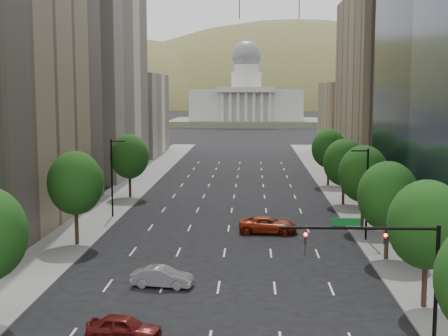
# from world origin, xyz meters

# --- Properties ---
(sidewalk_left) EXTENTS (6.00, 200.00, 0.15)m
(sidewalk_left) POSITION_xyz_m (-15.50, 60.00, 0.07)
(sidewalk_left) COLOR slate
(sidewalk_left) RESTS_ON ground
(sidewalk_right) EXTENTS (6.00, 200.00, 0.15)m
(sidewalk_right) POSITION_xyz_m (15.50, 60.00, 0.07)
(sidewalk_right) COLOR slate
(sidewalk_right) RESTS_ON ground
(midrise_cream_left) EXTENTS (14.00, 30.00, 35.00)m
(midrise_cream_left) POSITION_xyz_m (-25.00, 103.00, 17.50)
(midrise_cream_left) COLOR beige
(midrise_cream_left) RESTS_ON ground
(filler_left) EXTENTS (14.00, 26.00, 18.00)m
(filler_left) POSITION_xyz_m (-25.00, 136.00, 9.00)
(filler_left) COLOR beige
(filler_left) RESTS_ON ground
(parking_tan_right) EXTENTS (14.00, 30.00, 30.00)m
(parking_tan_right) POSITION_xyz_m (25.00, 100.00, 15.00)
(parking_tan_right) COLOR #8C7759
(parking_tan_right) RESTS_ON ground
(filler_right) EXTENTS (14.00, 26.00, 16.00)m
(filler_right) POSITION_xyz_m (25.00, 133.00, 8.00)
(filler_right) COLOR #8C7759
(filler_right) RESTS_ON ground
(tree_right_1) EXTENTS (5.20, 5.20, 8.75)m
(tree_right_1) POSITION_xyz_m (14.00, 36.00, 5.75)
(tree_right_1) COLOR #382316
(tree_right_1) RESTS_ON ground
(tree_right_2) EXTENTS (5.20, 5.20, 8.61)m
(tree_right_2) POSITION_xyz_m (14.00, 48.00, 5.60)
(tree_right_2) COLOR #382316
(tree_right_2) RESTS_ON ground
(tree_right_3) EXTENTS (5.20, 5.20, 8.89)m
(tree_right_3) POSITION_xyz_m (14.00, 60.00, 5.89)
(tree_right_3) COLOR #382316
(tree_right_3) RESTS_ON ground
(tree_right_4) EXTENTS (5.20, 5.20, 8.46)m
(tree_right_4) POSITION_xyz_m (14.00, 74.00, 5.46)
(tree_right_4) COLOR #382316
(tree_right_4) RESTS_ON ground
(tree_right_5) EXTENTS (5.20, 5.20, 8.75)m
(tree_right_5) POSITION_xyz_m (14.00, 90.00, 5.75)
(tree_right_5) COLOR #382316
(tree_right_5) RESTS_ON ground
(tree_left_1) EXTENTS (5.20, 5.20, 8.97)m
(tree_left_1) POSITION_xyz_m (-14.00, 52.00, 5.96)
(tree_left_1) COLOR #382316
(tree_left_1) RESTS_ON ground
(tree_left_2) EXTENTS (5.20, 5.20, 8.68)m
(tree_left_2) POSITION_xyz_m (-14.00, 78.00, 5.68)
(tree_left_2) COLOR #382316
(tree_left_2) RESTS_ON ground
(streetlight_rn) EXTENTS (1.70, 0.20, 9.00)m
(streetlight_rn) POSITION_xyz_m (13.44, 55.00, 4.84)
(streetlight_rn) COLOR black
(streetlight_rn) RESTS_ON ground
(streetlight_ln) EXTENTS (1.70, 0.20, 9.00)m
(streetlight_ln) POSITION_xyz_m (-13.44, 65.00, 4.84)
(streetlight_ln) COLOR black
(streetlight_ln) RESTS_ON ground
(traffic_signal) EXTENTS (9.12, 0.40, 7.38)m
(traffic_signal) POSITION_xyz_m (10.53, 30.00, 5.17)
(traffic_signal) COLOR black
(traffic_signal) RESTS_ON ground
(capitol) EXTENTS (60.00, 40.00, 35.20)m
(capitol) POSITION_xyz_m (0.00, 249.71, 8.58)
(capitol) COLOR #596647
(capitol) RESTS_ON ground
(foothills) EXTENTS (720.00, 413.00, 263.00)m
(foothills) POSITION_xyz_m (34.67, 599.39, -37.78)
(foothills) COLOR olive
(foothills) RESTS_ON ground
(car_maroon) EXTENTS (4.61, 2.35, 1.50)m
(car_maroon) POSITION_xyz_m (-5.00, 29.80, 0.75)
(car_maroon) COLOR #520E0D
(car_maroon) RESTS_ON ground
(car_silver) EXTENTS (4.72, 2.17, 1.50)m
(car_silver) POSITION_xyz_m (-4.19, 39.93, 0.75)
(car_silver) COLOR #96959A
(car_silver) RESTS_ON ground
(car_red_far) EXTENTS (6.16, 3.15, 1.66)m
(car_red_far) POSITION_xyz_m (4.12, 58.10, 0.83)
(car_red_far) COLOR #99230B
(car_red_far) RESTS_ON ground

